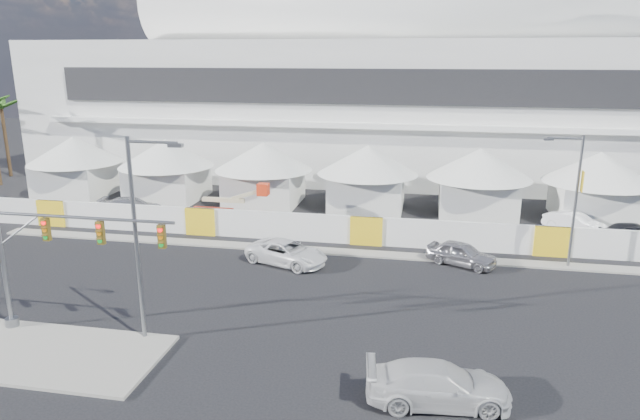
% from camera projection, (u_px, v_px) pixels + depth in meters
% --- Properties ---
extents(ground, '(160.00, 160.00, 0.00)m').
position_uv_depth(ground, '(204.00, 335.00, 26.62)').
color(ground, black).
rests_on(ground, ground).
extents(median_island, '(10.00, 5.00, 0.15)m').
position_uv_depth(median_island, '(48.00, 354.00, 24.84)').
color(median_island, gray).
rests_on(median_island, ground).
extents(far_curb, '(80.00, 1.20, 0.12)m').
position_uv_depth(far_curb, '(590.00, 268.00, 34.83)').
color(far_curb, gray).
rests_on(far_curb, ground).
extents(stadium, '(80.00, 24.80, 21.98)m').
position_uv_depth(stadium, '(420.00, 85.00, 61.84)').
color(stadium, silver).
rests_on(stadium, ground).
extents(tent_row, '(53.40, 8.40, 5.40)m').
position_uv_depth(tent_row, '(315.00, 170.00, 48.42)').
color(tent_row, silver).
rests_on(tent_row, ground).
extents(hoarding_fence, '(70.00, 0.25, 2.00)m').
position_uv_depth(hoarding_fence, '(366.00, 231.00, 39.00)').
color(hoarding_fence, white).
rests_on(hoarding_fence, ground).
extents(palm_cluster, '(10.60, 10.60, 8.55)m').
position_uv_depth(palm_cluster, '(3.00, 112.00, 58.77)').
color(palm_cluster, '#47331E').
rests_on(palm_cluster, ground).
extents(sedan_silver, '(3.33, 4.63, 1.46)m').
position_uv_depth(sedan_silver, '(462.00, 254.00, 35.33)').
color(sedan_silver, '#A6A5A9').
rests_on(sedan_silver, ground).
extents(pickup_curb, '(4.02, 5.73, 1.45)m').
position_uv_depth(pickup_curb, '(287.00, 253.00, 35.53)').
color(pickup_curb, white).
rests_on(pickup_curb, ground).
extents(pickup_near, '(2.85, 5.63, 1.57)m').
position_uv_depth(pickup_near, '(438.00, 384.00, 21.30)').
color(pickup_near, silver).
rests_on(pickup_near, ground).
extents(lot_car_a, '(4.04, 4.37, 1.46)m').
position_uv_depth(lot_car_a, '(575.00, 223.00, 41.78)').
color(lot_car_a, white).
rests_on(lot_car_a, ground).
extents(lot_car_b, '(2.61, 4.82, 1.56)m').
position_uv_depth(lot_car_b, '(634.00, 234.00, 39.09)').
color(lot_car_b, black).
rests_on(lot_car_b, ground).
extents(lot_car_c, '(2.80, 5.36, 1.49)m').
position_uv_depth(lot_car_c, '(132.00, 207.00, 46.04)').
color(lot_car_c, silver).
rests_on(lot_car_c, ground).
extents(traffic_mast, '(9.01, 0.62, 6.42)m').
position_uv_depth(traffic_mast, '(42.00, 257.00, 25.92)').
color(traffic_mast, slate).
rests_on(traffic_mast, median_island).
extents(streetlight_median, '(2.55, 0.26, 9.22)m').
position_uv_depth(streetlight_median, '(140.00, 226.00, 24.83)').
color(streetlight_median, gray).
rests_on(streetlight_median, median_island).
extents(streetlight_curb, '(2.41, 0.54, 8.14)m').
position_uv_depth(streetlight_curb, '(573.00, 193.00, 33.86)').
color(streetlight_curb, gray).
rests_on(streetlight_curb, ground).
extents(boom_lift, '(6.36, 1.50, 3.24)m').
position_uv_depth(boom_lift, '(218.00, 211.00, 44.33)').
color(boom_lift, red).
rests_on(boom_lift, ground).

